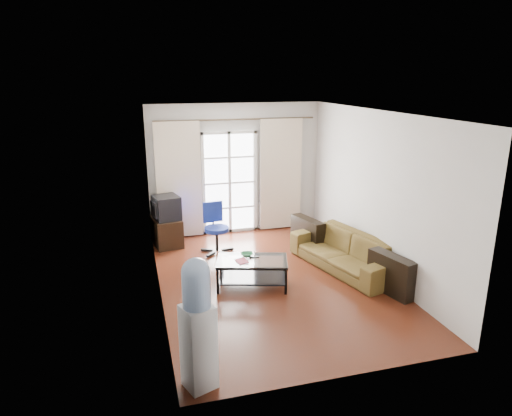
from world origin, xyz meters
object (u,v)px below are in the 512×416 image
Objects in this scene: tv_stand at (167,231)px; sofa at (345,252)px; coffee_table at (252,269)px; task_chair at (216,238)px; water_cooler at (198,322)px; crt_tv at (165,208)px.

sofa is at bearing -43.79° from tv_stand.
coffee_table is 1.61m from task_chair.
water_cooler reaches higher than tv_stand.
sofa is 3.87× the size of crt_tv.
coffee_table is at bearing -88.09° from task_chair.
sofa is at bearing -41.94° from task_chair.
water_cooler reaches higher than task_chair.
task_chair reaches higher than tv_stand.
coffee_table is at bearing -75.24° from crt_tv.
tv_stand is 0.79× the size of task_chair.
tv_stand is (-2.86, 2.00, -0.04)m from sofa.
tv_stand reaches higher than coffee_table.
task_chair is 0.64× the size of water_cooler.
task_chair reaches higher than coffee_table.
sofa is 3.49m from tv_stand.
coffee_table is at bearing -71.77° from tv_stand.
task_chair is (0.87, -0.61, -0.49)m from crt_tv.
crt_tv reaches higher than task_chair.
sofa is 1.73m from coffee_table.
tv_stand is 4.47m from water_cooler.
coffee_table is at bearing -96.87° from sofa.
tv_stand is (-1.15, 2.24, -0.01)m from coffee_table.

